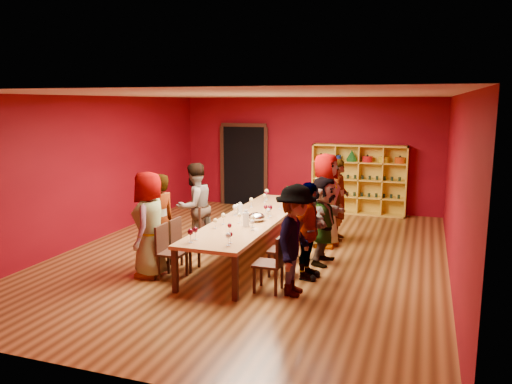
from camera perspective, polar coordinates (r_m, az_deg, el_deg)
room_shell at (r=9.22m, az=-0.38°, el=1.71°), size 7.10×9.10×3.04m
tasting_table at (r=9.38m, az=-0.37°, el=-3.14°), size 1.10×4.50×0.75m
doorway at (r=14.01m, az=-1.31°, el=3.07°), size 1.40×0.17×2.30m
shelving_unit at (r=13.16m, az=11.68°, el=1.78°), size 2.40×0.40×1.80m
chair_person_left_0 at (r=8.36m, az=-10.03°, el=-6.40°), size 0.42×0.42×0.89m
person_left_0 at (r=8.42m, az=-12.09°, el=-3.64°), size 0.65×0.94×1.76m
chair_person_left_1 at (r=8.76m, az=-8.53°, el=-5.58°), size 0.42×0.42×0.89m
person_left_1 at (r=8.87m, az=-10.92°, el=-3.25°), size 0.65×0.73×1.65m
chair_person_left_2 at (r=9.78m, az=-5.37°, el=-3.85°), size 0.42×0.42×0.89m
person_left_2 at (r=9.83m, az=-7.04°, el=-1.66°), size 0.76×0.95×1.71m
chair_person_right_0 at (r=7.65m, az=2.01°, el=-7.81°), size 0.42×0.42×0.89m
person_right_0 at (r=7.47m, az=4.54°, el=-5.52°), size 0.47×1.10×1.69m
chair_person_right_1 at (r=8.34m, az=3.52°, el=-6.31°), size 0.42×0.42×0.89m
person_right_1 at (r=8.17m, az=5.91°, el=-4.44°), size 0.53×0.98×1.61m
chair_person_right_2 at (r=9.14m, az=4.97°, el=-4.84°), size 0.42×0.42×0.89m
person_right_2 at (r=8.98m, az=7.70°, el=-3.23°), size 0.55×1.50×1.58m
chair_person_right_3 at (r=10.18m, az=6.47°, el=-3.31°), size 0.42×0.42×0.89m
person_right_3 at (r=10.04m, az=7.90°, el=-0.95°), size 0.62×0.98×1.88m
chair_person_right_4 at (r=10.73m, az=7.15°, el=-2.62°), size 0.42×0.42×0.89m
person_right_4 at (r=10.59m, az=9.42°, el=-0.86°), size 0.53×0.67×1.71m
wine_glass_0 at (r=11.08m, az=4.50°, el=-0.07°), size 0.08×0.08×0.20m
wine_glass_1 at (r=7.61m, az=-2.94°, el=-4.93°), size 0.07×0.07×0.18m
wine_glass_2 at (r=7.84m, az=-6.95°, el=-4.38°), size 0.08×0.08×0.21m
wine_glass_3 at (r=11.08m, az=1.21°, el=0.05°), size 0.09×0.09×0.22m
wine_glass_4 at (r=10.95m, az=1.19°, el=-0.19°), size 0.08×0.08×0.19m
wine_glass_5 at (r=8.87m, az=-1.94°, el=-2.70°), size 0.07×0.07×0.18m
wine_glass_6 at (r=10.02m, az=2.75°, el=-1.04°), size 0.09×0.09×0.22m
wine_glass_7 at (r=8.76m, az=-3.76°, el=-2.77°), size 0.08×0.08×0.20m
wine_glass_8 at (r=8.14m, az=-3.04°, el=-3.91°), size 0.07×0.07×0.18m
wine_glass_9 at (r=9.51m, az=-2.13°, el=-1.69°), size 0.08×0.08×0.21m
wine_glass_10 at (r=10.66m, az=0.98°, el=-0.47°), size 0.08×0.08×0.19m
wine_glass_11 at (r=7.68m, az=-7.50°, el=-4.61°), size 0.09×0.09×0.22m
wine_glass_12 at (r=10.16m, az=-0.54°, el=-0.95°), size 0.08×0.08×0.20m
wine_glass_13 at (r=9.52m, az=1.10°, el=-1.77°), size 0.08×0.08×0.19m
wine_glass_14 at (r=7.47m, az=-3.20°, el=-5.05°), size 0.08×0.08×0.21m
wine_glass_15 at (r=9.36m, az=1.62°, el=-1.83°), size 0.09×0.09×0.22m
wine_glass_16 at (r=8.51m, az=-4.68°, el=-3.33°), size 0.07×0.07×0.18m
wine_glass_17 at (r=8.55m, az=-0.40°, el=-3.03°), size 0.09×0.09×0.21m
wine_glass_18 at (r=10.27m, az=-0.58°, el=-0.94°), size 0.07×0.07×0.18m
wine_glass_19 at (r=9.44m, az=-2.42°, el=-1.79°), size 0.08×0.08×0.21m
wine_glass_20 at (r=9.21m, az=1.43°, el=-2.18°), size 0.08×0.08×0.19m
wine_glass_21 at (r=8.35m, az=-0.44°, el=-3.49°), size 0.08×0.08×0.19m
wine_glass_22 at (r=10.90m, az=4.62°, el=-0.18°), size 0.09×0.09×0.21m
wine_glass_23 at (r=10.09m, az=3.11°, el=-1.09°), size 0.08×0.08×0.19m
spittoon_bowl at (r=9.00m, az=0.06°, el=-2.89°), size 0.31×0.31×0.17m
carafe_a at (r=9.50m, az=-1.81°, el=-1.98°), size 0.10×0.10×0.24m
carafe_b at (r=8.60m, az=-1.15°, el=-3.11°), size 0.12×0.12×0.29m
wine_bottle at (r=10.73m, az=3.60°, el=-0.45°), size 0.11×0.11×0.35m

